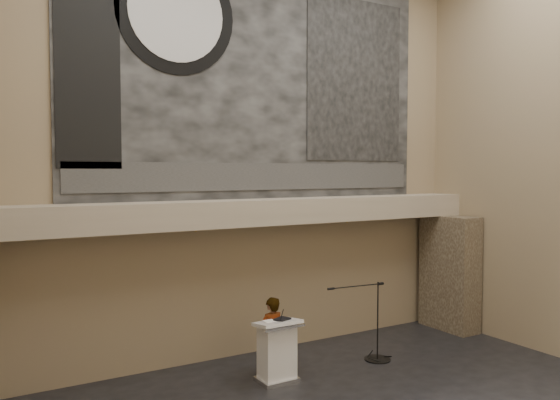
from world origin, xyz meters
TOP-DOWN VIEW (x-y plane):
  - wall_back at (0.00, 4.00)m, footprint 10.00×0.02m
  - soffit at (0.00, 3.60)m, footprint 10.00×0.80m
  - sprinkler_left at (-1.60, 3.55)m, footprint 0.04×0.04m
  - sprinkler_right at (1.90, 3.55)m, footprint 0.04×0.04m
  - banner at (0.00, 3.97)m, footprint 8.00×0.05m
  - banner_text_strip at (0.00, 3.93)m, footprint 7.76×0.02m
  - banner_clock_rim at (-1.80, 3.93)m, footprint 2.30×0.02m
  - banner_clock_face at (-1.80, 3.91)m, footprint 1.84×0.02m
  - banner_building_print at (2.40, 3.93)m, footprint 2.60×0.02m
  - banner_brick_print at (-3.40, 3.93)m, footprint 1.10×0.02m
  - stone_pier at (4.65, 3.15)m, footprint 0.60×1.40m
  - lectern at (-0.55, 2.36)m, footprint 0.77×0.56m
  - binder at (-0.45, 2.35)m, footprint 0.33×0.30m
  - papers at (-0.67, 2.37)m, footprint 0.20×0.27m
  - speaker_person at (-0.46, 2.72)m, footprint 0.56×0.41m
  - mic_stand at (1.71, 2.33)m, footprint 1.38×0.52m

SIDE VIEW (x-z plane):
  - mic_stand at x=1.71m, z-range -0.55..1.02m
  - lectern at x=-0.55m, z-range -0.02..1.12m
  - speaker_person at x=-0.46m, z-range 0.00..1.44m
  - papers at x=-0.67m, z-range 1.10..1.10m
  - binder at x=-0.45m, z-range 1.10..1.14m
  - stone_pier at x=4.65m, z-range 0.00..2.70m
  - sprinkler_left at x=-1.60m, z-range 2.64..2.70m
  - sprinkler_right at x=1.90m, z-range 2.64..2.70m
  - soffit at x=0.00m, z-range 2.70..3.20m
  - banner_text_strip at x=0.00m, z-range 3.38..3.93m
  - wall_back at x=0.00m, z-range 0.00..8.50m
  - banner_brick_print at x=-3.40m, z-range 3.80..7.00m
  - banner at x=0.00m, z-range 3.20..8.20m
  - banner_building_print at x=2.40m, z-range 4.00..7.60m
  - banner_clock_rim at x=-1.80m, z-range 5.55..7.85m
  - banner_clock_face at x=-1.80m, z-range 5.78..7.62m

